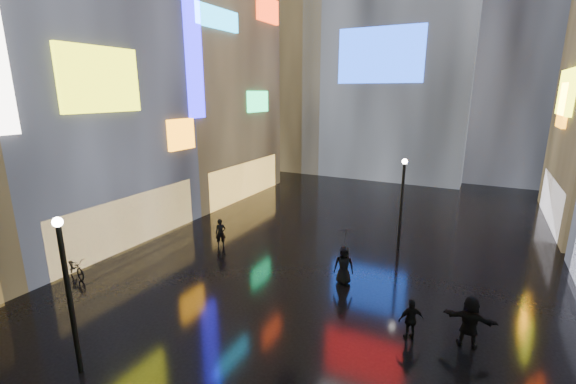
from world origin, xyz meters
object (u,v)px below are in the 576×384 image
Objects in this scene: lamp_far at (402,199)px; pedestrian_3 at (411,320)px; lamp_near at (68,288)px; bicycle at (75,267)px.

lamp_far is 3.33× the size of pedestrian_3.
lamp_near is 2.75× the size of bicycle.
pedestrian_3 is 15.50m from bicycle.
bicycle is at bearing 146.09° from lamp_near.
lamp_near is 3.33× the size of pedestrian_3.
lamp_near is at bearing 2.55° from pedestrian_3.
pedestrian_3 reaches higher than bicycle.
lamp_near is at bearing -112.08° from bicycle.
lamp_near reaches higher than pedestrian_3.
lamp_far is (7.05, 14.76, 0.00)m from lamp_near.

